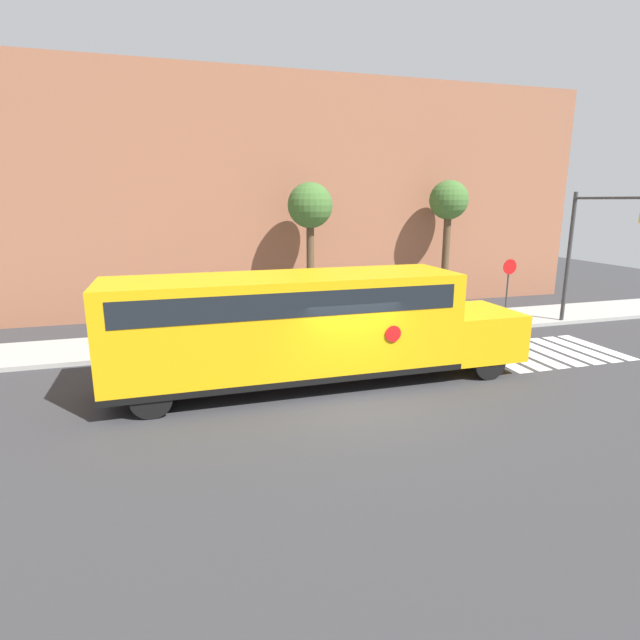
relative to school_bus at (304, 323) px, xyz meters
name	(u,v)px	position (x,y,z in m)	size (l,w,h in m)	color
ground_plane	(355,399)	(1.00, -1.41, -1.79)	(60.00, 60.00, 0.00)	#333335
sidewalk_strip	(295,334)	(1.00, 5.09, -1.71)	(44.00, 3.00, 0.15)	#9E9E99
building_backdrop	(262,196)	(1.00, 11.59, 3.50)	(32.00, 4.00, 10.57)	#935B42
crosswalk_stripes	(547,352)	(8.80, 0.59, -1.78)	(4.70, 3.20, 0.01)	white
school_bus	(304,323)	(0.00, 0.00, 0.00)	(11.77, 2.57, 3.13)	#EAA80F
stop_sign	(508,283)	(9.81, 4.28, -0.01)	(0.62, 0.10, 2.76)	#38383A
traffic_light	(593,240)	(12.31, 2.73, 1.82)	(0.28, 3.49, 5.42)	#38383A
tree_near_sidewalk	(310,209)	(2.40, 7.94, 2.93)	(1.91, 1.91, 5.84)	brown
tree_far_sidewalk	(449,205)	(9.20, 8.25, 3.08)	(1.80, 1.80, 6.01)	brown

